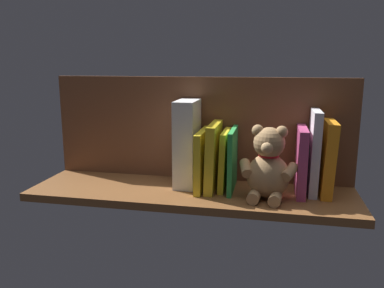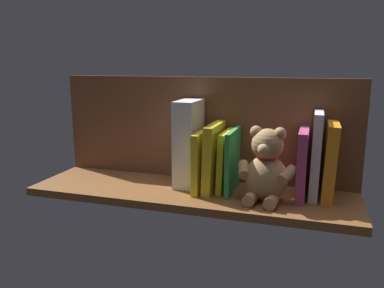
% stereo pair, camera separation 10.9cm
% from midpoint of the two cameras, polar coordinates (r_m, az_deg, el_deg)
% --- Properties ---
extents(ground_plane, '(0.92, 0.27, 0.02)m').
position_cam_midpoint_polar(ground_plane, '(1.13, -2.79, -7.13)').
color(ground_plane, brown).
extents(shelf_back_panel, '(0.92, 0.02, 0.31)m').
position_cam_midpoint_polar(shelf_back_panel, '(1.19, -1.49, 2.25)').
color(shelf_back_panel, brown).
rests_on(shelf_back_panel, ground_plane).
extents(book_0, '(0.04, 0.13, 0.20)m').
position_cam_midpoint_polar(book_0, '(1.10, 16.49, -2.01)').
color(book_0, orange).
rests_on(book_0, ground_plane).
extents(book_1, '(0.03, 0.13, 0.23)m').
position_cam_midpoint_polar(book_1, '(1.10, 14.67, -1.20)').
color(book_1, silver).
rests_on(book_1, ground_plane).
extents(book_2, '(0.02, 0.15, 0.18)m').
position_cam_midpoint_polar(book_2, '(1.09, 12.90, -2.45)').
color(book_2, '#B23F72').
rests_on(book_2, ground_plane).
extents(teddy_bear, '(0.16, 0.13, 0.20)m').
position_cam_midpoint_polar(teddy_bear, '(1.03, 8.10, -3.33)').
color(teddy_bear, tan).
rests_on(teddy_bear, ground_plane).
extents(book_3, '(0.01, 0.16, 0.17)m').
position_cam_midpoint_polar(book_3, '(1.10, 3.14, -2.32)').
color(book_3, green).
rests_on(book_3, ground_plane).
extents(book_4, '(0.02, 0.14, 0.17)m').
position_cam_midpoint_polar(book_4, '(1.11, 1.98, -2.30)').
color(book_4, yellow).
rests_on(book_4, ground_plane).
extents(book_5, '(0.03, 0.16, 0.19)m').
position_cam_midpoint_polar(book_5, '(1.10, 0.34, -1.83)').
color(book_5, yellow).
rests_on(book_5, ground_plane).
extents(book_6, '(0.02, 0.17, 0.17)m').
position_cam_midpoint_polar(book_6, '(1.11, -1.29, -2.31)').
color(book_6, yellow).
rests_on(book_6, ground_plane).
extents(dictionary_thick_white, '(0.06, 0.13, 0.25)m').
position_cam_midpoint_polar(dictionary_thick_white, '(1.13, -3.46, 0.07)').
color(dictionary_thick_white, white).
rests_on(dictionary_thick_white, ground_plane).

